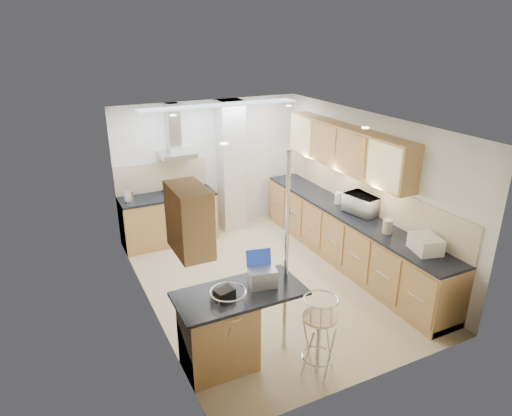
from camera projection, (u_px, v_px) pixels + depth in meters
name	position (u px, v px, depth m)	size (l,w,h in m)	color
ground	(268.00, 282.00, 7.15)	(4.80, 4.80, 0.00)	tan
room_shell	(276.00, 179.00, 7.03)	(3.64, 4.84, 2.51)	white
right_counter	(348.00, 237.00, 7.60)	(0.63, 4.40, 0.92)	#AD7A45
back_counter	(169.00, 218.00, 8.34)	(1.70, 0.63, 0.92)	#AD7A45
peninsula	(240.00, 326.00, 5.30)	(1.47, 0.72, 0.94)	#AD7A45
microwave	(363.00, 204.00, 7.31)	(0.57, 0.38, 0.31)	white
laptop	(263.00, 277.00, 5.23)	(0.31, 0.23, 0.21)	#9C9EA3
bag	(224.00, 294.00, 4.99)	(0.21, 0.15, 0.11)	black
bar_stool_near	(229.00, 331.00, 5.14)	(0.43, 0.43, 1.06)	tan
bar_stool_end	(319.00, 336.00, 5.09)	(0.41, 0.41, 1.00)	tan
jar_a	(339.00, 198.00, 7.73)	(0.12, 0.12, 0.20)	silver
jar_b	(338.00, 199.00, 7.73)	(0.11, 0.11, 0.17)	silver
jar_c	(387.00, 226.00, 6.62)	(0.14, 0.14, 0.20)	#B8AA93
jar_d	(364.00, 214.00, 7.17)	(0.10, 0.10, 0.13)	white
bread_bin	(426.00, 244.00, 6.07)	(0.32, 0.41, 0.22)	silver
kettle	(129.00, 197.00, 7.77)	(0.16, 0.16, 0.22)	silver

